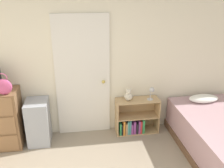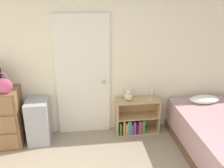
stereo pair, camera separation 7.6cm
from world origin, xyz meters
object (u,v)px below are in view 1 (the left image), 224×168
Objects in this scene: bookshelf at (134,120)px; bed at (222,136)px; handbag at (3,86)px; teddy_bear at (128,95)px; storage_bin at (38,122)px; desk_lamp at (152,91)px.

bookshelf is 0.40× the size of bed.
teddy_bear is at bearing 6.74° from handbag.
handbag is 0.84m from storage_bin.
bookshelf is 0.61m from desk_lamp.
desk_lamp is (1.91, 0.03, 0.41)m from storage_bin.
storage_bin is 0.40× the size of bed.
handbag is 1.96m from teddy_bear.
storage_bin reaches higher than bed.
desk_lamp reaches higher than bed.
bed is (3.23, -0.56, -0.80)m from handbag.
storage_bin is at bearing -179.21° from desk_lamp.
bookshelf is 1.43m from bed.
desk_lamp is 0.12× the size of bed.
storage_bin is 3.45× the size of teddy_bear.
desk_lamp is (0.27, -0.04, 0.55)m from bookshelf.
handbag is at bearing -173.72° from bookshelf.
handbag reaches higher than bookshelf.
bed is at bearing -9.75° from handbag.
bed is at bearing -30.71° from teddy_bear.
bookshelf is at bearing 146.88° from bed.
bed is (1.32, -0.78, -0.43)m from teddy_bear.
handbag is 2.33m from desk_lamp.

